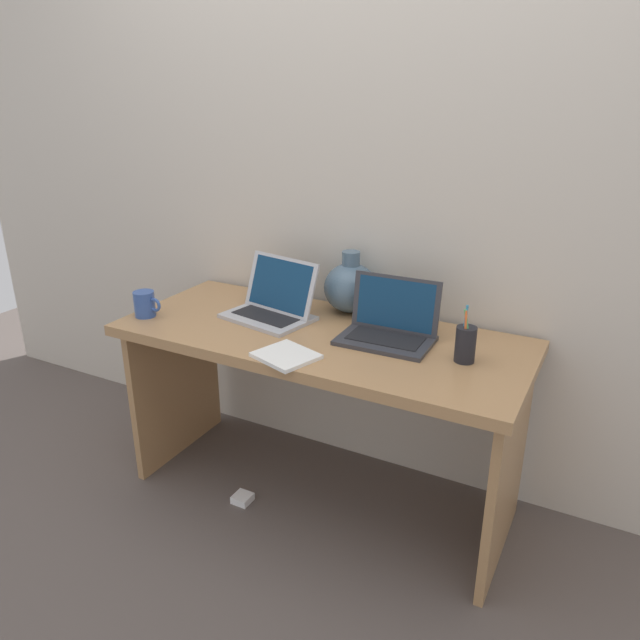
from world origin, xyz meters
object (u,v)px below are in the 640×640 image
notebook_stack (286,356)px  pen_cup (465,344)px  coffee_mug (145,304)px  green_vase (350,287)px  laptop_left (274,302)px  power_brick (243,498)px  laptop_right (390,323)px

notebook_stack → pen_cup: bearing=25.1°
coffee_mug → pen_cup: pen_cup is taller
green_vase → coffee_mug: 0.80m
laptop_left → power_brick: 0.79m
green_vase → notebook_stack: green_vase is taller
notebook_stack → pen_cup: 0.58m
green_vase → coffee_mug: bearing=-148.1°
green_vase → laptop_right: bearing=-37.3°
laptop_left → laptop_right: size_ratio=1.11×
laptop_right → coffee_mug: size_ratio=2.71×
laptop_left → notebook_stack: bearing=-52.3°
laptop_left → green_vase: green_vase is taller
pen_cup → coffee_mug: bearing=-171.8°
notebook_stack → power_brick: bearing=168.4°
notebook_stack → pen_cup: (0.52, 0.25, 0.06)m
notebook_stack → power_brick: 0.74m
laptop_right → coffee_mug: bearing=-165.5°
green_vase → notebook_stack: (-0.00, -0.49, -0.09)m
pen_cup → laptop_right: bearing=167.3°
laptop_right → coffee_mug: 0.94m
laptop_left → pen_cup: 0.76m
power_brick → coffee_mug: bearing=177.0°
pen_cup → power_brick: (-0.77, -0.20, -0.75)m
green_vase → power_brick: (-0.25, -0.44, -0.79)m
laptop_right → pen_cup: (0.28, -0.06, 0.01)m
notebook_stack → pen_cup: pen_cup is taller
coffee_mug → green_vase: bearing=31.9°
laptop_left → coffee_mug: laptop_left is taller
laptop_left → notebook_stack: 0.39m
notebook_stack → pen_cup: size_ratio=0.98×
laptop_left → power_brick: laptop_left is taller
green_vase → laptop_left: bearing=-141.1°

